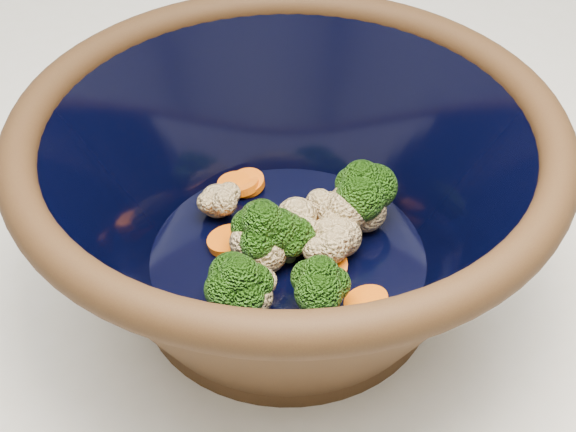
{
  "coord_description": "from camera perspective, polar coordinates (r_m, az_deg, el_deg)",
  "views": [
    {
      "loc": [
        -0.15,
        -0.46,
        1.34
      ],
      "look_at": [
        -0.01,
        -0.08,
        0.97
      ],
      "focal_mm": 50.0,
      "sensor_mm": 36.0,
      "label": 1
    }
  ],
  "objects": [
    {
      "name": "mixing_bowl",
      "position": [
        0.54,
        -0.0,
        1.19
      ],
      "size": [
        0.41,
        0.41,
        0.16
      ],
      "rotation": [
        0.0,
        0.0,
        0.25
      ],
      "color": "black",
      "rests_on": "counter"
    },
    {
      "name": "vegetable_pile",
      "position": [
        0.55,
        0.74,
        -1.08
      ],
      "size": [
        0.15,
        0.18,
        0.06
      ],
      "color": "#608442",
      "rests_on": "mixing_bowl"
    }
  ]
}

